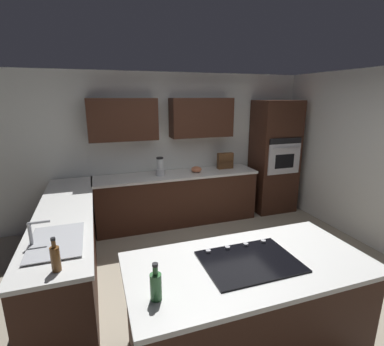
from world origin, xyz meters
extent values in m
plane|color=#9E937F|center=(0.00, 0.00, 0.00)|extent=(14.00, 14.00, 0.00)
cube|color=silver|center=(0.00, -2.10, 1.30)|extent=(6.00, 0.10, 2.60)
cube|color=#381E14|center=(-0.40, -1.88, 1.84)|extent=(1.10, 0.34, 0.67)
cube|color=#381E14|center=(0.95, -1.88, 1.84)|extent=(1.10, 0.34, 0.67)
cube|color=silver|center=(-2.45, -0.30, 1.30)|extent=(0.10, 4.00, 2.60)
cube|color=#381E14|center=(0.10, -1.72, 0.43)|extent=(2.80, 0.60, 0.86)
cube|color=silver|center=(0.10, -1.72, 0.88)|extent=(2.84, 0.64, 0.04)
cube|color=#381E14|center=(1.82, -0.55, 0.43)|extent=(0.60, 2.90, 0.86)
cube|color=silver|center=(1.82, -0.55, 0.88)|extent=(0.64, 2.94, 0.04)
cube|color=#381E14|center=(0.30, 1.13, 0.43)|extent=(1.92, 0.90, 0.86)
cube|color=silver|center=(0.30, 1.13, 0.88)|extent=(2.00, 0.98, 0.04)
cube|color=#381E14|center=(-1.85, -1.72, 1.06)|extent=(0.80, 0.60, 2.13)
cube|color=silver|center=(-1.85, -1.41, 1.09)|extent=(0.66, 0.03, 0.56)
cube|color=black|center=(-1.85, -1.39, 1.05)|extent=(0.40, 0.01, 0.26)
cube|color=black|center=(-1.85, -1.41, 1.42)|extent=(0.66, 0.02, 0.11)
cylinder|color=silver|center=(-1.85, -1.37, 1.31)|extent=(0.56, 0.02, 0.02)
cube|color=#515456|center=(1.82, 0.11, 0.91)|extent=(0.40, 0.30, 0.02)
cube|color=#515456|center=(1.82, 0.45, 0.91)|extent=(0.40, 0.30, 0.02)
cube|color=#B7BABF|center=(1.82, 0.28, 0.92)|extent=(0.46, 0.70, 0.01)
cylinder|color=#B7BABF|center=(2.02, 0.28, 1.01)|extent=(0.03, 0.03, 0.22)
cylinder|color=#B7BABF|center=(1.94, 0.28, 1.12)|extent=(0.18, 0.02, 0.02)
cube|color=black|center=(0.30, 1.13, 0.91)|extent=(0.76, 0.56, 0.01)
cylinder|color=#B2B2B7|center=(0.03, 0.90, 0.92)|extent=(0.04, 0.04, 0.02)
cylinder|color=#B2B2B7|center=(0.21, 0.90, 0.92)|extent=(0.04, 0.04, 0.02)
cylinder|color=#B2B2B7|center=(0.39, 0.90, 0.92)|extent=(0.04, 0.04, 0.02)
cylinder|color=#B2B2B7|center=(0.57, 0.90, 0.92)|extent=(0.04, 0.04, 0.02)
cylinder|color=silver|center=(0.40, -1.71, 0.96)|extent=(0.15, 0.15, 0.11)
cylinder|color=silver|center=(0.40, -1.71, 1.10)|extent=(0.11, 0.11, 0.18)
cylinder|color=black|center=(0.40, -1.71, 1.20)|extent=(0.12, 0.12, 0.03)
ellipsoid|color=#CC724C|center=(-0.25, -1.71, 0.95)|extent=(0.19, 0.19, 0.10)
cube|color=brown|center=(-0.85, -1.80, 1.05)|extent=(0.29, 0.10, 0.29)
cube|color=brown|center=(-0.85, -1.75, 1.05)|extent=(0.28, 0.02, 0.02)
cylinder|color=brown|center=(1.77, 0.76, 1.00)|extent=(0.07, 0.07, 0.20)
cylinder|color=brown|center=(1.77, 0.76, 1.13)|extent=(0.03, 0.03, 0.06)
cylinder|color=black|center=(1.77, 0.76, 1.17)|extent=(0.04, 0.04, 0.02)
cylinder|color=#336B38|center=(1.11, 1.32, 0.99)|extent=(0.08, 0.08, 0.19)
cylinder|color=#336B38|center=(1.11, 1.32, 1.12)|extent=(0.03, 0.03, 0.06)
cylinder|color=black|center=(1.11, 1.32, 1.16)|extent=(0.04, 0.04, 0.02)
camera|label=1|loc=(1.42, 2.95, 2.20)|focal=27.06mm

